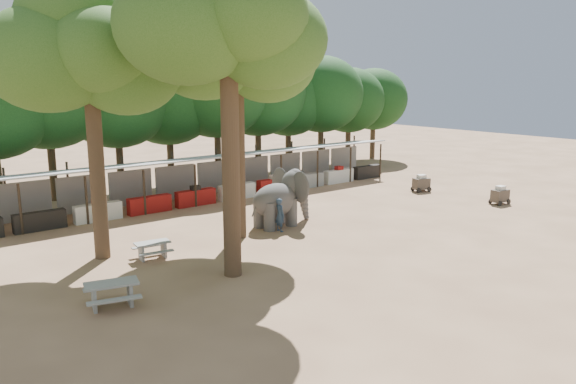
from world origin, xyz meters
TOP-DOWN VIEW (x-y plane):
  - ground at (0.00, 0.00)m, footprint 100.00×100.00m
  - vendor_stalls at (-0.00, 13.84)m, footprint 28.00×2.99m
  - yard_tree_left at (-9.13, 7.19)m, footprint 7.10×6.90m
  - yard_tree_center at (-6.13, 2.19)m, footprint 7.10×6.90m
  - yard_tree_back at (-3.13, 6.19)m, footprint 7.10×6.90m
  - backdrop_trees at (0.00, 19.00)m, footprint 46.46×5.95m
  - elephant at (-0.21, 6.47)m, footprint 3.56×2.73m
  - handler at (-1.00, 5.63)m, footprint 0.39×0.58m
  - picnic_table_near at (-10.61, 1.90)m, footprint 1.96×1.84m
  - picnic_table_far at (-7.48, 5.61)m, footprint 1.54×1.42m
  - cart_front at (12.41, 2.31)m, footprint 1.15×0.81m
  - cart_back at (11.80, 7.43)m, footprint 1.26×1.00m

SIDE VIEW (x-z plane):
  - ground at x=0.00m, z-range 0.00..0.00m
  - picnic_table_far at x=-7.48m, z-range 0.11..0.80m
  - cart_front at x=12.41m, z-range -0.01..1.06m
  - cart_back at x=11.80m, z-range -0.01..1.07m
  - picnic_table_near at x=-10.61m, z-range 0.13..0.95m
  - handler at x=-1.00m, z-range 0.00..1.59m
  - vendor_stalls at x=0.00m, z-range -0.22..2.58m
  - elephant at x=-0.21m, z-range 0.00..2.72m
  - backdrop_trees at x=0.00m, z-range 1.35..9.68m
  - yard_tree_left at x=-9.13m, z-range 2.69..13.71m
  - yard_tree_back at x=-3.13m, z-range 2.86..14.22m
  - yard_tree_center at x=-6.13m, z-range 3.19..15.23m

